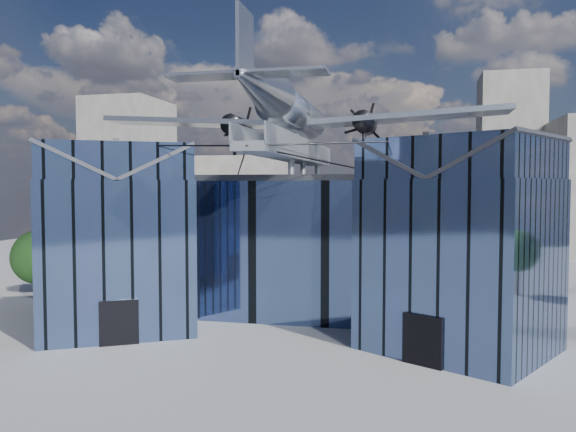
# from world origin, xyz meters

# --- Properties ---
(ground_plane) EXTENTS (120.00, 120.00, 0.00)m
(ground_plane) POSITION_xyz_m (0.00, 0.00, 0.00)
(ground_plane) COLOR gray
(museum) EXTENTS (32.88, 24.50, 17.60)m
(museum) POSITION_xyz_m (0.00, 5.82, 5.54)
(museum) COLOR #445A8B
(museum) RESTS_ON ground
(bg_towers) EXTENTS (77.00, 24.50, 26.00)m
(bg_towers) POSITION_xyz_m (1.45, 50.49, 10.01)
(bg_towers) COLOR gray
(bg_towers) RESTS_ON ground
(tree_plaza_w) EXTENTS (4.85, 4.85, 6.04)m
(tree_plaza_w) POSITION_xyz_m (-17.95, 1.29, 4.09)
(tree_plaza_w) COLOR #372416
(tree_plaza_w) RESTS_ON ground
(tree_side_w) EXTENTS (4.33, 4.33, 5.47)m
(tree_side_w) POSITION_xyz_m (-23.08, 8.30, 3.70)
(tree_side_w) COLOR #372416
(tree_side_w) RESTS_ON ground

